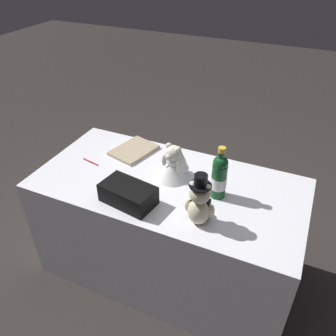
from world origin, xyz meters
name	(u,v)px	position (x,y,z in m)	size (l,w,h in m)	color
ground_plane	(168,267)	(0.00, 0.00, 0.00)	(12.00, 12.00, 0.00)	#2D2826
reception_table	(168,229)	(0.00, 0.00, 0.36)	(1.53, 0.75, 0.72)	white
teddy_bear_groom	(200,203)	(-0.26, 0.22, 0.84)	(0.15, 0.13, 0.28)	beige
teddy_bear_bride	(175,163)	(-0.01, -0.06, 0.82)	(0.18, 0.23, 0.22)	white
champagne_bottle	(219,176)	(-0.29, -0.01, 0.85)	(0.08, 0.08, 0.30)	#124720
signing_pen	(91,162)	(0.51, 0.01, 0.73)	(0.13, 0.03, 0.01)	maroon
gift_case_black	(128,194)	(0.12, 0.24, 0.78)	(0.30, 0.20, 0.10)	black
guestbook	(134,150)	(0.34, -0.21, 0.73)	(0.21, 0.28, 0.02)	tan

